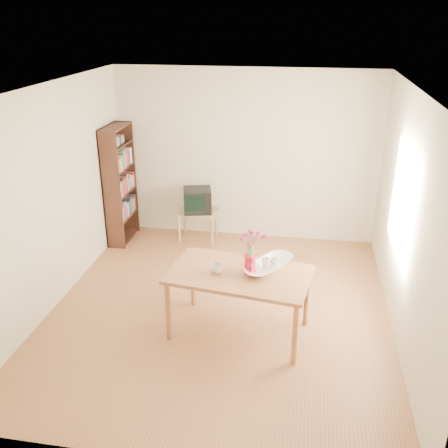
% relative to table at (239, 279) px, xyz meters
% --- Properties ---
extents(room, '(4.50, 4.50, 4.50)m').
position_rel_table_xyz_m(room, '(-0.26, 0.41, 0.63)').
color(room, brown).
rests_on(room, ground).
extents(table, '(1.60, 1.06, 0.75)m').
position_rel_table_xyz_m(table, '(0.00, 0.00, 0.00)').
color(table, '#975A34').
rests_on(table, ground).
extents(tv_stand, '(0.60, 0.45, 0.46)m').
position_rel_table_xyz_m(tv_stand, '(-0.99, 2.38, -0.29)').
color(tv_stand, tan).
rests_on(tv_stand, ground).
extents(bookshelf, '(0.28, 0.70, 1.80)m').
position_rel_table_xyz_m(bookshelf, '(-2.14, 2.16, 0.17)').
color(bookshelf, black).
rests_on(bookshelf, ground).
extents(pitcher, '(0.14, 0.21, 0.21)m').
position_rel_table_xyz_m(pitcher, '(0.11, 0.02, 0.17)').
color(pitcher, red).
rests_on(pitcher, table).
extents(flowers, '(0.23, 0.23, 0.33)m').
position_rel_table_xyz_m(flowers, '(0.11, 0.02, 0.44)').
color(flowers, '#D43286').
rests_on(flowers, pitcher).
extents(mug, '(0.18, 0.18, 0.11)m').
position_rel_table_xyz_m(mug, '(-0.24, -0.04, 0.13)').
color(mug, white).
rests_on(mug, table).
extents(bowl, '(0.61, 0.61, 0.42)m').
position_rel_table_xyz_m(bowl, '(0.30, 0.16, 0.29)').
color(bowl, white).
rests_on(bowl, table).
extents(teacup_a, '(0.10, 0.10, 0.07)m').
position_rel_table_xyz_m(teacup_a, '(0.26, 0.16, 0.25)').
color(teacup_a, white).
rests_on(teacup_a, bowl).
extents(teacup_b, '(0.10, 0.10, 0.07)m').
position_rel_table_xyz_m(teacup_b, '(0.34, 0.18, 0.25)').
color(teacup_b, white).
rests_on(teacup_b, bowl).
extents(television, '(0.50, 0.48, 0.36)m').
position_rel_table_xyz_m(television, '(-0.99, 2.39, -0.03)').
color(television, black).
rests_on(television, tv_stand).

